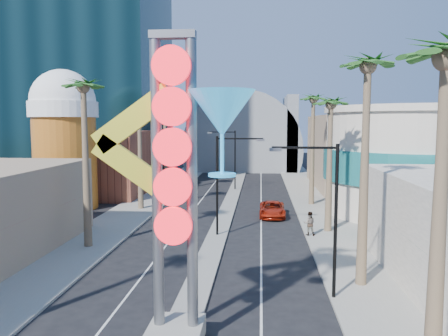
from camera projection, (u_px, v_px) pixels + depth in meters
sidewalk_west at (149, 200)px, 50.51m from camera, size 5.00×100.00×0.15m
sidewalk_east at (315, 203)px, 48.92m from camera, size 5.00×100.00×0.15m
median at (232, 197)px, 52.69m from camera, size 1.60×84.00×0.15m
hotel_tower at (93, 16)px, 65.83m from camera, size 20.00×20.00×50.00m
brick_filler_west at (102, 164)px, 53.62m from camera, size 10.00×10.00×8.00m
filler_east at (351, 152)px, 60.75m from camera, size 10.00×20.00×10.00m
beer_mug at (64, 134)px, 45.38m from camera, size 7.00×7.00×14.50m
turquoise_building at (410, 162)px, 42.72m from camera, size 16.60×16.60×10.60m
canopy at (243, 147)px, 85.95m from camera, size 22.00×16.00×22.00m
neon_sign at (195, 167)px, 17.15m from camera, size 6.53×2.60×12.55m
streetlight_0 at (224, 176)px, 34.31m from camera, size 3.79×0.25×8.00m
streetlight_1 at (231, 154)px, 58.18m from camera, size 3.79×0.25×8.00m
streetlight_2 at (326, 207)px, 21.90m from camera, size 3.45×0.25×8.00m
palm_1 at (84, 97)px, 30.53m from camera, size 2.40×2.40×12.70m
palm_2 at (139, 118)px, 44.54m from camera, size 2.40×2.40×11.20m
palm_3 at (165, 119)px, 56.43m from camera, size 2.40×2.40×11.20m
palm_4 at (446, 78)px, 13.21m from camera, size 2.40×2.40×12.20m
palm_5 at (367, 80)px, 23.03m from camera, size 2.40×2.40×13.20m
palm_6 at (331, 112)px, 35.06m from camera, size 2.40×2.40×11.70m
palm_7 at (313, 106)px, 46.86m from camera, size 2.40×2.40×12.70m
red_pickup at (272, 209)px, 42.06m from camera, size 2.46×5.25×1.45m
pedestrian_b at (309, 223)px, 34.52m from camera, size 0.97×0.78×1.89m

